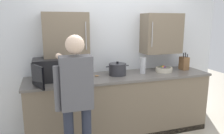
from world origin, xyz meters
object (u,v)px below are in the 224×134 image
(thermos_flask, at_px, (143,65))
(person_figure, at_px, (76,95))
(microwave_oven, at_px, (50,70))
(fruit_bowl, at_px, (164,69))
(stock_pot, at_px, (117,69))
(knife_block, at_px, (184,63))
(wooden_spoon, at_px, (93,76))

(thermos_flask, distance_m, person_figure, 1.42)
(microwave_oven, bearing_deg, fruit_bowl, -0.48)
(microwave_oven, height_order, fruit_bowl, microwave_oven)
(fruit_bowl, bearing_deg, microwave_oven, 179.52)
(stock_pot, relative_size, thermos_flask, 1.43)
(knife_block, xyz_separation_m, person_figure, (-1.97, -0.83, -0.09))
(microwave_oven, distance_m, knife_block, 2.21)
(knife_block, xyz_separation_m, wooden_spoon, (-1.60, -0.01, -0.10))
(knife_block, height_order, fruit_bowl, knife_block)
(stock_pot, xyz_separation_m, wooden_spoon, (-0.39, 0.01, -0.08))
(microwave_oven, distance_m, stock_pot, 1.00)
(knife_block, bearing_deg, wooden_spoon, -179.71)
(stock_pot, bearing_deg, person_figure, -133.20)
(stock_pot, xyz_separation_m, thermos_flask, (0.42, -0.01, 0.04))
(thermos_flask, bearing_deg, person_figure, -146.05)
(microwave_oven, xyz_separation_m, stock_pot, (1.00, -0.00, -0.06))
(stock_pot, relative_size, person_figure, 0.22)
(knife_block, relative_size, thermos_flask, 1.17)
(knife_block, xyz_separation_m, stock_pot, (-1.21, -0.02, -0.02))
(thermos_flask, bearing_deg, wooden_spoon, 178.00)
(fruit_bowl, xyz_separation_m, stock_pot, (-0.80, 0.01, 0.05))
(wooden_spoon, distance_m, person_figure, 0.90)
(knife_block, distance_m, person_figure, 2.14)
(stock_pot, distance_m, thermos_flask, 0.42)
(microwave_oven, distance_m, thermos_flask, 1.42)
(thermos_flask, bearing_deg, microwave_oven, 179.28)
(stock_pot, bearing_deg, knife_block, 1.08)
(knife_block, distance_m, wooden_spoon, 1.60)
(fruit_bowl, bearing_deg, thermos_flask, -179.59)
(knife_block, bearing_deg, stock_pot, -178.92)
(microwave_oven, xyz_separation_m, thermos_flask, (1.42, -0.02, -0.02))
(microwave_oven, distance_m, wooden_spoon, 0.62)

